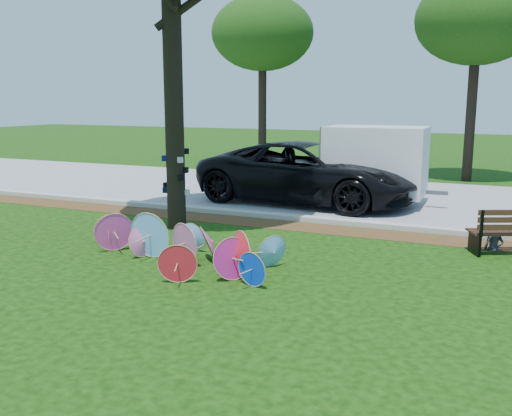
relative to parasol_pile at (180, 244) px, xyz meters
The scene contains 9 objects.
ground 0.93m from the parasol_pile, 54.86° to the right, with size 90.00×90.00×0.00m, color black.
mulch_strip 3.85m from the parasol_pile, 82.69° to the left, with size 90.00×1.00×0.01m, color #472D16.
curb 4.54m from the parasol_pile, 83.81° to the left, with size 90.00×0.30×0.12m, color #B7B5AD.
street 8.68m from the parasol_pile, 86.77° to the left, with size 90.00×8.00×0.01m, color gray.
parasol_pile is the anchor object (origin of this frame).
black_van 6.97m from the parasol_pile, 88.62° to the left, with size 2.96×6.43×1.79m, color black.
cargo_trailer 7.84m from the parasol_pile, 74.89° to the left, with size 2.79×1.77×2.55m, color silver.
person_left 6.33m from the parasol_pile, 31.78° to the left, with size 0.38×0.25×1.03m, color #3A3F50.
bg_trees 15.38m from the parasol_pile, 75.25° to the left, with size 20.30×5.39×7.40m.
Camera 1 is at (4.98, -8.19, 3.05)m, focal length 40.00 mm.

